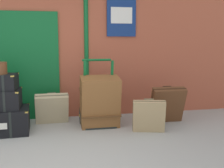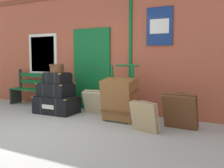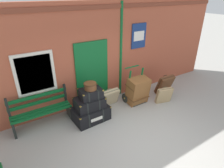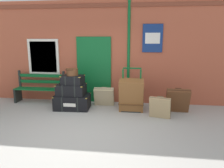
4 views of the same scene
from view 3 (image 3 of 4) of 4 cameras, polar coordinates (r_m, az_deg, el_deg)
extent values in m
plane|color=#A3A099|center=(5.00, 9.84, -17.40)|extent=(60.00, 60.00, 0.00)
cube|color=#AD5138|center=(6.07, -5.48, 8.62)|extent=(10.40, 0.30, 3.20)
cube|color=brown|center=(5.66, -5.30, 22.03)|extent=(10.40, 0.03, 0.12)
cube|color=#0F5B28|center=(6.04, -5.94, 2.94)|extent=(1.10, 0.05, 2.10)
cube|color=#093718|center=(6.03, -5.89, 2.90)|extent=(0.06, 0.02, 2.10)
cube|color=silver|center=(5.43, -22.11, 2.90)|extent=(1.04, 0.06, 1.16)
cube|color=silver|center=(5.41, -22.07, 2.84)|extent=(0.88, 0.02, 1.00)
cylinder|color=#0F5B28|center=(6.40, 2.68, 9.63)|extent=(0.09, 0.09, 3.14)
cube|color=navy|center=(6.70, 8.06, 14.13)|extent=(0.60, 0.02, 0.84)
cube|color=white|center=(6.68, 8.14, 14.11)|extent=(0.44, 0.01, 0.32)
cube|color=#0F5B28|center=(5.46, -20.01, -8.55)|extent=(1.60, 0.09, 0.04)
cube|color=#0F5B28|center=(5.58, -20.36, -7.83)|extent=(1.60, 0.09, 0.04)
cube|color=#0F5B28|center=(5.70, -20.69, -7.14)|extent=(1.60, 0.09, 0.04)
cube|color=#0F5B28|center=(5.65, -21.15, -5.14)|extent=(1.60, 0.05, 0.10)
cube|color=#0F5B28|center=(5.55, -21.48, -3.37)|extent=(1.60, 0.05, 0.10)
cube|color=black|center=(5.66, -27.55, -11.63)|extent=(0.06, 0.40, 0.45)
cube|color=black|center=(5.57, -28.87, -6.32)|extent=(0.06, 0.06, 0.56)
cube|color=black|center=(5.84, -12.78, -7.70)|extent=(0.06, 0.40, 0.45)
cube|color=black|center=(5.75, -13.97, -2.54)|extent=(0.06, 0.06, 0.56)
cube|color=black|center=(5.62, -6.32, -8.83)|extent=(1.03, 0.69, 0.42)
cube|color=black|center=(5.54, -8.37, -9.55)|extent=(0.07, 0.65, 0.43)
cube|color=black|center=(5.71, -4.33, -8.11)|extent=(0.07, 0.65, 0.43)
cube|color=#B79338|center=(5.12, -9.52, -10.30)|extent=(0.05, 0.05, 0.02)
cube|color=#B79338|center=(5.50, -0.48, -7.01)|extent=(0.05, 0.05, 0.02)
cube|color=#B79338|center=(5.58, -12.28, -7.19)|extent=(0.05, 0.05, 0.02)
cube|color=#B79338|center=(5.93, -3.78, -4.40)|extent=(0.05, 0.05, 0.02)
cube|color=silver|center=(5.38, -4.60, -10.50)|extent=(0.36, 0.01, 0.10)
cube|color=black|center=(5.41, -6.75, -5.66)|extent=(0.80, 0.54, 0.32)
cube|color=black|center=(5.35, -8.48, -6.17)|extent=(0.04, 0.55, 0.33)
cube|color=black|center=(5.48, -5.05, -5.14)|extent=(0.04, 0.55, 0.33)
cube|color=#B79338|center=(5.02, -9.50, -6.68)|extent=(0.05, 0.05, 0.02)
cube|color=#B79338|center=(5.29, -1.93, -4.39)|extent=(0.05, 0.05, 0.02)
cube|color=#B79338|center=(5.42, -11.61, -4.19)|extent=(0.05, 0.05, 0.02)
cube|color=#B79338|center=(5.68, -4.48, -2.20)|extent=(0.05, 0.05, 0.02)
cube|color=black|center=(5.28, -6.38, -2.83)|extent=(0.63, 0.48, 0.26)
cube|color=black|center=(5.24, -7.75, -3.17)|extent=(0.07, 0.45, 0.27)
cube|color=black|center=(5.33, -5.05, -2.50)|extent=(0.07, 0.45, 0.27)
cube|color=#B79338|center=(4.98, -8.53, -3.36)|extent=(0.05, 0.05, 0.02)
cube|color=#B79338|center=(5.16, -2.73, -1.93)|extent=(0.05, 0.05, 0.02)
cube|color=#B79338|center=(5.31, -10.06, -1.47)|extent=(0.05, 0.05, 0.02)
cube|color=#B79338|center=(5.49, -4.56, -0.20)|extent=(0.05, 0.05, 0.02)
cylinder|color=brown|center=(5.17, -6.49, -0.64)|extent=(0.32, 0.32, 0.20)
cylinder|color=#432715|center=(5.13, -6.70, 0.10)|extent=(0.34, 0.34, 0.04)
cube|color=black|center=(6.52, 7.57, -5.55)|extent=(0.56, 0.28, 0.03)
cube|color=#0F5B28|center=(6.23, 4.95, -0.86)|extent=(0.04, 0.21, 1.19)
cube|color=#0F5B28|center=(6.52, 8.47, 0.22)|extent=(0.04, 0.21, 1.19)
cylinder|color=#0F5B28|center=(6.26, 6.04, 5.14)|extent=(0.54, 0.04, 0.04)
cylinder|color=black|center=(6.45, 3.98, -4.26)|extent=(0.04, 0.32, 0.32)
cylinder|color=#B79338|center=(6.45, 3.98, -4.26)|extent=(0.07, 0.06, 0.06)
cylinder|color=black|center=(6.80, 8.36, -2.77)|extent=(0.04, 0.32, 0.32)
cylinder|color=#B79338|center=(6.80, 8.36, -2.77)|extent=(0.07, 0.06, 0.06)
cube|color=brown|center=(6.31, 7.70, -1.98)|extent=(0.68, 0.56, 0.93)
cube|color=brown|center=(6.40, 7.60, -3.52)|extent=(0.70, 0.46, 0.09)
cube|color=brown|center=(6.22, 7.81, -0.38)|extent=(0.70, 0.46, 0.09)
cube|color=brown|center=(7.19, 15.55, -0.12)|extent=(0.64, 0.40, 0.70)
cylinder|color=#3A2112|center=(7.08, 15.66, 2.46)|extent=(0.16, 0.03, 0.03)
cube|color=#351E10|center=(7.19, 15.55, -0.12)|extent=(0.64, 0.27, 0.66)
cube|color=tan|center=(6.58, 15.39, -3.34)|extent=(0.58, 0.36, 0.56)
cylinder|color=brown|center=(6.46, 15.57, -1.04)|extent=(0.16, 0.07, 0.03)
cube|color=brown|center=(6.58, 15.39, -3.34)|extent=(0.56, 0.26, 0.55)
cube|color=tan|center=(6.23, -0.70, -3.99)|extent=(0.61, 0.38, 0.58)
cylinder|color=#71644C|center=(6.12, -0.91, -1.56)|extent=(0.16, 0.03, 0.03)
cube|color=brown|center=(6.23, -0.70, -3.99)|extent=(0.62, 0.24, 0.54)
camera|label=1|loc=(3.51, 58.92, -21.14)|focal=45.38mm
camera|label=2|loc=(6.61, 59.42, -5.54)|focal=42.53mm
camera|label=4|loc=(4.43, 74.45, -12.52)|focal=34.41mm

